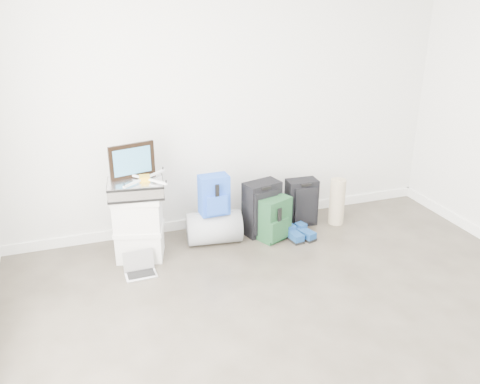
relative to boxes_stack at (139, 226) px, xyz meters
name	(u,v)px	position (x,y,z in m)	size (l,w,h in m)	color
ground	(351,383)	(1.00, -2.06, -0.31)	(5.00, 5.00, 0.00)	#353027
room_envelope	(377,114)	(1.00, -2.04, 1.42)	(4.52, 5.02, 2.71)	silver
boxes_stack	(139,226)	(0.00, 0.00, 0.00)	(0.50, 0.45, 0.61)	silver
briefcase	(136,188)	(0.00, 0.00, 0.37)	(0.47, 0.35, 0.14)	#B2B2B7
painting	(132,161)	(0.00, 0.10, 0.59)	(0.41, 0.12, 0.31)	black
drone	(145,178)	(0.08, -0.02, 0.46)	(0.41, 0.41, 0.05)	gold
duffel_bag	(214,227)	(0.72, 0.04, -0.15)	(0.32, 0.32, 0.52)	gray
blue_backpack	(214,196)	(0.72, 0.01, 0.20)	(0.28, 0.21, 0.38)	blue
large_suitcase	(262,208)	(1.23, 0.08, -0.03)	(0.39, 0.30, 0.55)	black
green_backpack	(275,220)	(1.30, -0.08, -0.10)	(0.35, 0.32, 0.43)	#13351E
carry_on	(302,202)	(1.69, 0.14, -0.06)	(0.32, 0.22, 0.49)	black
shoes	(299,234)	(1.53, -0.15, -0.26)	(0.28, 0.28, 0.09)	black
rolled_rug	(337,202)	(2.05, 0.04, -0.06)	(0.16, 0.16, 0.49)	tan
laptop	(140,269)	(-0.06, -0.30, -0.26)	(0.27, 0.20, 0.19)	silver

